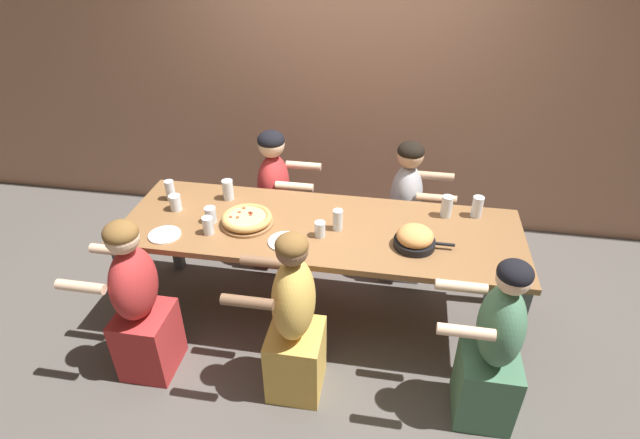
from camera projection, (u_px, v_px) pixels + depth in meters
name	position (u px, v px, depth m)	size (l,w,h in m)	color
ground_plane	(320.00, 315.00, 3.67)	(18.00, 18.00, 0.00)	#514C47
restaurant_back_panel	(350.00, 43.00, 4.00)	(10.00, 0.06, 3.20)	#9E7056
dining_table	(320.00, 236.00, 3.28)	(2.59, 0.84, 0.79)	brown
pizza_board_main	(247.00, 219.00, 3.24)	(0.34, 0.34, 0.07)	#996B42
skillet_bowl	(415.00, 238.00, 3.02)	(0.37, 0.25, 0.14)	black
empty_plate_a	(285.00, 242.00, 3.08)	(0.21, 0.21, 0.02)	white
empty_plate_b	(165.00, 235.00, 3.14)	(0.20, 0.20, 0.02)	white
drinking_glass_a	(447.00, 208.00, 3.31)	(0.07, 0.07, 0.15)	silver
drinking_glass_b	(228.00, 191.00, 3.50)	(0.08, 0.08, 0.14)	silver
drinking_glass_c	(211.00, 216.00, 3.26)	(0.07, 0.07, 0.11)	silver
drinking_glass_d	(170.00, 191.00, 3.49)	(0.07, 0.07, 0.14)	silver
drinking_glass_e	(175.00, 203.00, 3.38)	(0.08, 0.08, 0.11)	silver
drinking_glass_f	(477.00, 208.00, 3.31)	(0.07, 0.07, 0.15)	silver
drinking_glass_g	(208.00, 227.00, 3.14)	(0.07, 0.07, 0.12)	silver
drinking_glass_h	(320.00, 230.00, 3.12)	(0.07, 0.07, 0.10)	silver
drinking_glass_i	(338.00, 221.00, 3.18)	(0.06, 0.06, 0.14)	silver
diner_far_midright	(404.00, 216.00, 3.84)	(0.51, 0.40, 1.14)	#99999E
diner_near_center	(294.00, 325.00, 2.86)	(0.51, 0.40, 1.15)	gold
diner_far_midleft	(275.00, 203.00, 3.97)	(0.51, 0.40, 1.15)	#B22D2D
diner_near_left	(139.00, 307.00, 3.00)	(0.51, 0.40, 1.12)	#B22D2D
diner_near_right	(493.00, 352.00, 2.71)	(0.51, 0.40, 1.11)	#477556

